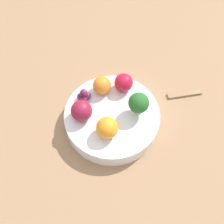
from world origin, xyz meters
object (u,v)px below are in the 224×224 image
Objects in this scene: orange_front at (107,128)px; orange_back at (102,85)px; grape_cluster at (84,95)px; bowl at (112,119)px; apple_green at (82,111)px; spoon at (184,94)px; apple_red at (124,83)px; broccoli at (139,103)px.

orange_front is 0.12m from orange_back.
orange_front is 1.46× the size of grape_cluster.
orange_front reaches higher than bowl.
apple_green is 0.55× the size of spoon.
apple_green is (0.08, -0.10, 0.00)m from apple_red.
broccoli is at bearing 74.17° from grape_cluster.
apple_green reaches higher than grape_cluster.
spoon is at bearing 110.11° from apple_green.
bowl reaches higher than spoon.
broccoli reaches higher than bowl.
broccoli is 0.69× the size of spoon.
broccoli reaches higher than apple_green.
orange_front reaches higher than apple_red.
spoon is (-0.01, 0.16, -0.06)m from apple_red.
apple_red reaches higher than spoon.
apple_red is 1.02× the size of orange_back.
apple_green is at bearing -126.25° from orange_front.
apple_green is 1.00× the size of orange_front.
orange_front is at bearing -11.36° from bowl.
orange_back reaches higher than bowl.
grape_cluster is 0.37× the size of spoon.
spoon is at bearing 94.22° from apple_red.
apple_green is at bearing -84.52° from bowl.
apple_red is 0.50× the size of spoon.
grape_cluster reaches higher than bowl.
apple_red is at bearing 160.29° from bowl.
spoon is (-0.02, 0.21, -0.06)m from orange_back.
bowl is 6.64× the size of grape_cluster.
bowl is 3.60× the size of broccoli.
apple_green reaches higher than bowl.
bowl is at bearing 20.63° from orange_back.
orange_back is at bearing -84.51° from spoon.
broccoli reaches higher than apple_red.
orange_front is (0.12, -0.04, 0.00)m from apple_red.
orange_back reaches higher than spoon.
orange_front is (0.05, -0.01, 0.05)m from bowl.
bowl is 4.55× the size of apple_green.
apple_green is 1.12× the size of orange_back.
apple_red is at bearing -154.00° from broccoli.
broccoli is at bearing 97.00° from bowl.
apple_red is 0.91× the size of orange_front.
broccoli is 0.13m from apple_green.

